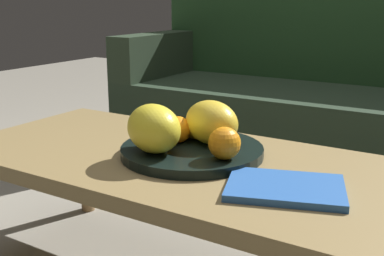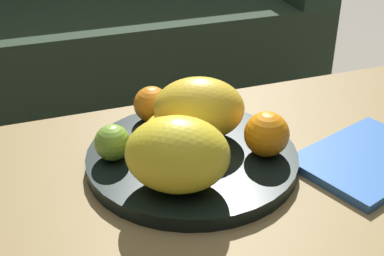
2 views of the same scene
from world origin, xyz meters
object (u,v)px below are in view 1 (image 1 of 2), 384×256
object	(u,v)px
banana_bunch	(204,130)
orange_left	(178,130)
couch	(305,107)
apple_front	(156,125)
orange_front	(207,121)
coffee_table	(184,172)
melon_large_front	(154,128)
magazine	(285,188)
melon_smaller_beside	(212,122)
fruit_bowl	(192,151)
orange_right	(224,143)

from	to	relation	value
banana_bunch	orange_left	bearing A→B (deg)	-126.27
couch	orange_left	bearing A→B (deg)	-89.27
couch	orange_left	distance (m)	1.11
orange_left	apple_front	size ratio (longest dim) A/B	1.13
orange_front	banana_bunch	world-z (taller)	orange_front
coffee_table	melon_large_front	distance (m)	0.15
orange_front	magazine	world-z (taller)	orange_front
melon_large_front	melon_smaller_beside	world-z (taller)	melon_large_front
melon_large_front	apple_front	world-z (taller)	melon_large_front
fruit_bowl	apple_front	size ratio (longest dim) A/B	5.91
orange_left	orange_right	distance (m)	0.18
orange_right	magazine	xyz separation A→B (m)	(0.18, -0.06, -0.06)
orange_front	orange_right	size ratio (longest dim) A/B	0.89
couch	orange_left	size ratio (longest dim) A/B	23.61
melon_smaller_beside	orange_front	bearing A→B (deg)	125.67
apple_front	coffee_table	bearing A→B (deg)	-23.56
coffee_table	apple_front	size ratio (longest dim) A/B	20.17
apple_front	orange_front	bearing A→B (deg)	47.35
couch	orange_right	xyz separation A→B (m)	(0.19, -1.16, 0.15)
orange_front	magazine	size ratio (longest dim) A/B	0.29
orange_right	apple_front	world-z (taller)	orange_right
coffee_table	melon_large_front	size ratio (longest dim) A/B	7.78
melon_large_front	orange_right	xyz separation A→B (m)	(0.18, 0.04, -0.02)
banana_bunch	fruit_bowl	bearing A→B (deg)	-85.02
coffee_table	magazine	distance (m)	0.32
coffee_table	fruit_bowl	bearing A→B (deg)	77.44
couch	melon_large_front	bearing A→B (deg)	-89.64
fruit_bowl	melon_large_front	bearing A→B (deg)	-121.94
orange_right	melon_large_front	bearing A→B (deg)	-166.25
melon_large_front	apple_front	size ratio (longest dim) A/B	2.59
couch	orange_front	world-z (taller)	couch
apple_front	banana_bunch	distance (m)	0.14
orange_left	couch	bearing A→B (deg)	90.73
melon_smaller_beside	orange_front	size ratio (longest dim) A/B	2.33
melon_large_front	orange_right	world-z (taller)	melon_large_front
melon_smaller_beside	melon_large_front	bearing A→B (deg)	-122.19
coffee_table	couch	bearing A→B (deg)	92.91
orange_right	banana_bunch	distance (m)	0.17
orange_right	orange_front	bearing A→B (deg)	129.68
orange_left	apple_front	distance (m)	0.09
coffee_table	banana_bunch	world-z (taller)	banana_bunch
orange_right	couch	bearing A→B (deg)	99.07
fruit_bowl	banana_bunch	world-z (taller)	banana_bunch
couch	fruit_bowl	distance (m)	1.12
fruit_bowl	melon_large_front	world-z (taller)	melon_large_front
coffee_table	apple_front	xyz separation A→B (m)	(-0.13, 0.06, 0.10)
coffee_table	apple_front	world-z (taller)	apple_front
coffee_table	orange_front	size ratio (longest dim) A/B	18.06
melon_large_front	magazine	xyz separation A→B (m)	(0.36, -0.01, -0.08)
apple_front	orange_left	bearing A→B (deg)	-11.58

